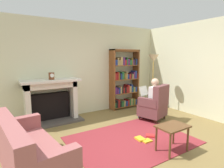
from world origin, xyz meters
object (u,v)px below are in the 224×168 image
object	(u,v)px
side_table	(172,130)
floor_lamp	(153,63)
seated_reader	(151,97)
fireplace	(51,99)
armchair_reading	(155,105)
bookshelf	(124,80)
mantel_clock	(51,76)
sofa_floral	(28,154)

from	to	relation	value
side_table	floor_lamp	bearing A→B (deg)	53.00
seated_reader	fireplace	bearing A→B (deg)	-46.08
side_table	floor_lamp	world-z (taller)	floor_lamp
armchair_reading	side_table	world-z (taller)	armchair_reading
bookshelf	armchair_reading	bearing A→B (deg)	-91.40
mantel_clock	floor_lamp	distance (m)	3.01
side_table	floor_lamp	size ratio (longest dim) A/B	0.32
seated_reader	sofa_floral	distance (m)	3.28
seated_reader	floor_lamp	world-z (taller)	floor_lamp
seated_reader	side_table	size ratio (longest dim) A/B	2.04
sofa_floral	side_table	distance (m)	2.38
seated_reader	floor_lamp	distance (m)	1.22
mantel_clock	seated_reader	size ratio (longest dim) A/B	0.16
armchair_reading	sofa_floral	distance (m)	3.28
fireplace	seated_reader	xyz separation A→B (m)	(2.33, -1.28, 0.02)
mantel_clock	floor_lamp	xyz separation A→B (m)	(2.93, -0.62, 0.28)
seated_reader	side_table	world-z (taller)	seated_reader
bookshelf	side_table	bearing A→B (deg)	-109.36
mantel_clock	floor_lamp	world-z (taller)	floor_lamp
mantel_clock	bookshelf	xyz separation A→B (m)	(2.39, 0.14, -0.27)
mantel_clock	sofa_floral	xyz separation A→B (m)	(-0.86, -1.94, -0.90)
mantel_clock	side_table	xyz separation A→B (m)	(1.42, -2.63, -0.81)
fireplace	floor_lamp	world-z (taller)	floor_lamp
fireplace	seated_reader	bearing A→B (deg)	-28.78
floor_lamp	mantel_clock	bearing A→B (deg)	168.11
bookshelf	seated_reader	xyz separation A→B (m)	(-0.07, -1.31, -0.33)
bookshelf	seated_reader	bearing A→B (deg)	-93.04
fireplace	seated_reader	size ratio (longest dim) A/B	1.30
fireplace	side_table	size ratio (longest dim) A/B	2.64
fireplace	seated_reader	world-z (taller)	seated_reader
mantel_clock	seated_reader	distance (m)	2.67
fireplace	sofa_floral	world-z (taller)	fireplace
bookshelf	side_table	xyz separation A→B (m)	(-0.97, -2.77, -0.54)
mantel_clock	bookshelf	world-z (taller)	bookshelf
fireplace	armchair_reading	distance (m)	2.75
mantel_clock	bookshelf	size ratio (longest dim) A/B	0.09
fireplace	sofa_floral	xyz separation A→B (m)	(-0.85, -2.04, -0.28)
mantel_clock	floor_lamp	size ratio (longest dim) A/B	0.10
seated_reader	side_table	xyz separation A→B (m)	(-0.90, -1.45, -0.21)
armchair_reading	mantel_clock	bearing A→B (deg)	-46.06
sofa_floral	floor_lamp	bearing A→B (deg)	-77.37
fireplace	sofa_floral	bearing A→B (deg)	-112.49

